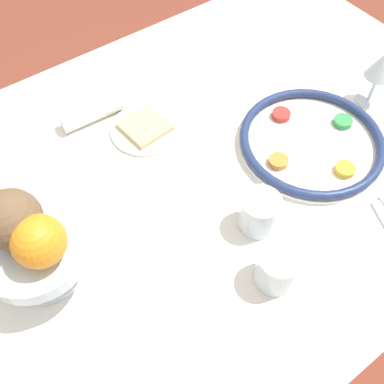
% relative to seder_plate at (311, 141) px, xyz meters
% --- Properties ---
extents(ground_plane, '(8.00, 8.00, 0.00)m').
position_rel_seder_plate_xyz_m(ground_plane, '(0.23, -0.09, -0.72)').
color(ground_plane, brown).
extents(dining_table, '(1.43, 0.98, 0.71)m').
position_rel_seder_plate_xyz_m(dining_table, '(0.23, -0.09, -0.37)').
color(dining_table, white).
rests_on(dining_table, ground_plane).
extents(seder_plate, '(0.32, 0.32, 0.03)m').
position_rel_seder_plate_xyz_m(seder_plate, '(0.00, 0.00, 0.00)').
color(seder_plate, silver).
rests_on(seder_plate, dining_table).
extents(wine_glass, '(0.07, 0.07, 0.14)m').
position_rel_seder_plate_xyz_m(wine_glass, '(-0.22, -0.02, 0.09)').
color(wine_glass, silver).
rests_on(wine_glass, dining_table).
extents(fruit_stand, '(0.19, 0.19, 0.11)m').
position_rel_seder_plate_xyz_m(fruit_stand, '(0.61, -0.06, 0.07)').
color(fruit_stand, silver).
rests_on(fruit_stand, dining_table).
extents(orange_fruit, '(0.09, 0.09, 0.09)m').
position_rel_seder_plate_xyz_m(orange_fruit, '(0.60, -0.03, 0.14)').
color(orange_fruit, orange).
rests_on(orange_fruit, fruit_stand).
extents(coconut, '(0.10, 0.10, 0.10)m').
position_rel_seder_plate_xyz_m(coconut, '(0.62, -0.09, 0.15)').
color(coconut, brown).
rests_on(coconut, fruit_stand).
extents(bread_plate, '(0.16, 0.16, 0.02)m').
position_rel_seder_plate_xyz_m(bread_plate, '(0.27, -0.26, -0.01)').
color(bread_plate, silver).
rests_on(bread_plate, dining_table).
extents(napkin_roll, '(0.15, 0.05, 0.04)m').
position_rel_seder_plate_xyz_m(napkin_roll, '(0.35, -0.36, 0.01)').
color(napkin_roll, white).
rests_on(napkin_roll, dining_table).
extents(cup_near, '(0.08, 0.08, 0.08)m').
position_rel_seder_plate_xyz_m(cup_near, '(0.23, 0.08, 0.02)').
color(cup_near, silver).
rests_on(cup_near, dining_table).
extents(cup_mid, '(0.08, 0.08, 0.08)m').
position_rel_seder_plate_xyz_m(cup_mid, '(0.28, 0.19, 0.02)').
color(cup_mid, silver).
rests_on(cup_mid, dining_table).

